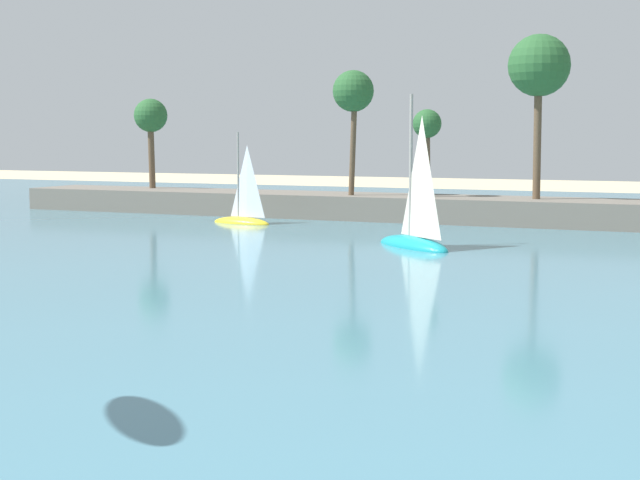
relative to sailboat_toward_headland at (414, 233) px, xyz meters
The scene contains 4 objects.
sea 11.63m from the sailboat_toward_headland, 47.82° to the left, with size 220.00×94.71×0.06m, color teal.
palm_headland 18.33m from the sailboat_toward_headland, 61.23° to the left, with size 90.50×6.00×12.88m.
sailboat_toward_headland is the anchor object (origin of this frame).
sailboat_far_left 17.43m from the sailboat_toward_headland, 150.41° to the left, with size 4.83×2.16×6.75m.
Camera 1 is at (7.25, -2.17, 5.99)m, focal length 51.89 mm.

